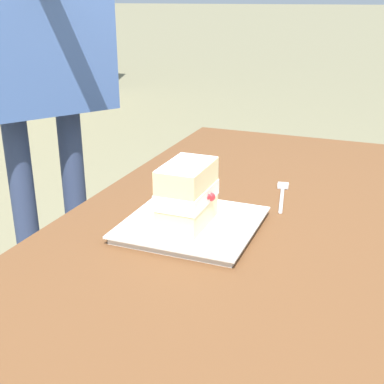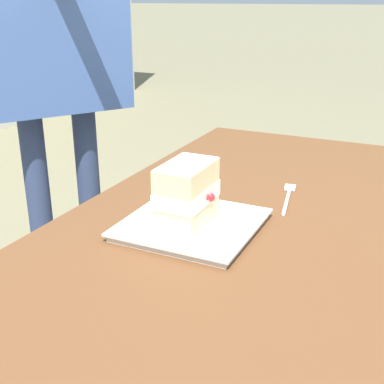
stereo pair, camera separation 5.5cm
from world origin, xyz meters
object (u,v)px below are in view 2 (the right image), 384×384
(cake_slice, at_px, (187,194))
(dessert_plate, at_px, (192,225))
(patio_table, at_px, (269,288))
(diner_person, at_px, (48,20))
(dessert_fork, at_px, (288,197))

(cake_slice, bearing_deg, dessert_plate, -15.59)
(patio_table, bearing_deg, cake_slice, 96.98)
(dessert_plate, bearing_deg, diner_person, 57.94)
(dessert_plate, height_order, dessert_fork, dessert_plate)
(cake_slice, xyz_separation_m, diner_person, (0.41, 0.62, 0.27))
(dessert_plate, xyz_separation_m, diner_person, (0.39, 0.63, 0.33))
(dessert_fork, bearing_deg, diner_person, 77.40)
(dessert_fork, xyz_separation_m, diner_person, (0.17, 0.75, 0.34))
(dessert_plate, bearing_deg, cake_slice, 164.41)
(dessert_plate, distance_m, diner_person, 0.81)
(patio_table, relative_size, cake_slice, 11.77)
(dessert_plate, distance_m, dessert_fork, 0.26)
(cake_slice, bearing_deg, dessert_fork, -27.37)
(dessert_fork, bearing_deg, dessert_plate, 151.99)
(dessert_plate, bearing_deg, dessert_fork, -28.01)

